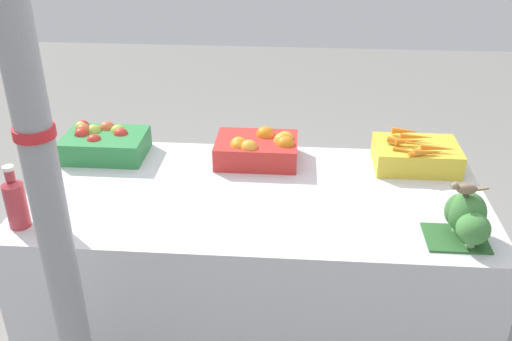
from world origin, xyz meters
TOP-DOWN VIEW (x-y plane):
  - ground_plane at (0.00, 0.00)m, footprint 10.00×10.00m
  - market_table at (0.00, 0.00)m, footprint 1.88×0.90m
  - support_pole at (-0.53, -0.72)m, footprint 0.11×0.11m
  - apple_crate at (-0.73, 0.30)m, footprint 0.37×0.26m
  - orange_crate at (-0.00, 0.28)m, footprint 0.37×0.26m
  - carrot_crate at (0.69, 0.29)m, footprint 0.37×0.26m
  - broccoli_pile at (0.77, -0.27)m, footprint 0.22×0.21m
  - juice_bottle_ruby at (-0.86, -0.32)m, footprint 0.08×0.08m
  - juice_bottle_cloudy at (-0.75, -0.32)m, footprint 0.08×0.08m
  - sparrow_bird at (0.75, -0.27)m, footprint 0.14×0.04m

SIDE VIEW (x-z plane):
  - ground_plane at x=0.00m, z-range 0.00..0.00m
  - market_table at x=0.00m, z-range 0.00..0.78m
  - carrot_crate at x=0.69m, z-range 0.76..0.91m
  - apple_crate at x=-0.73m, z-range 0.77..0.91m
  - orange_crate at x=0.00m, z-range 0.77..0.92m
  - broccoli_pile at x=0.77m, z-range 0.78..0.95m
  - juice_bottle_ruby at x=-0.86m, z-range 0.76..1.01m
  - juice_bottle_cloudy at x=-0.75m, z-range 0.76..1.02m
  - sparrow_bird at x=0.75m, z-range 0.95..1.00m
  - support_pole at x=-0.53m, z-range 0.00..2.45m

